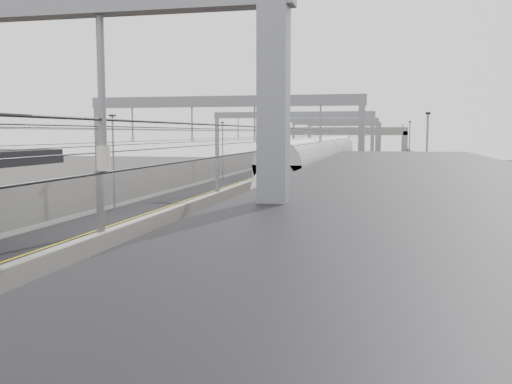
% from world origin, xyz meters
% --- Properties ---
extents(platform_left, '(4.00, 120.00, 1.00)m').
position_xyz_m(platform_left, '(-8.00, 45.00, 0.50)').
color(platform_left, black).
rests_on(platform_left, ground).
extents(platform_right, '(4.00, 120.00, 1.00)m').
position_xyz_m(platform_right, '(8.00, 45.00, 0.50)').
color(platform_right, black).
rests_on(platform_right, ground).
extents(tracks, '(11.40, 140.00, 0.20)m').
position_xyz_m(tracks, '(0.00, 45.00, 0.05)').
color(tracks, black).
rests_on(tracks, ground).
extents(overhead_line, '(13.00, 140.00, 6.60)m').
position_xyz_m(overhead_line, '(0.00, 51.62, 6.14)').
color(overhead_line, gray).
rests_on(overhead_line, platform_left).
extents(canopy_right, '(4.40, 30.00, 4.24)m').
position_xyz_m(canopy_right, '(8.03, 2.99, 5.09)').
color(canopy_right, black).
rests_on(canopy_right, platform_right).
extents(overbridge, '(22.00, 2.20, 6.90)m').
position_xyz_m(overbridge, '(0.00, 100.00, 5.31)').
color(overbridge, slate).
rests_on(overbridge, ground).
extents(wall_left, '(0.30, 120.00, 3.20)m').
position_xyz_m(wall_left, '(-11.20, 45.00, 1.60)').
color(wall_left, slate).
rests_on(wall_left, ground).
extents(wall_right, '(0.30, 120.00, 3.20)m').
position_xyz_m(wall_right, '(11.20, 45.00, 1.60)').
color(wall_right, slate).
rests_on(wall_right, ground).
extents(train, '(2.80, 50.96, 4.42)m').
position_xyz_m(train, '(1.50, 48.66, 2.16)').
color(train, maroon).
rests_on(train, ground).
extents(signal_green, '(0.32, 0.32, 3.48)m').
position_xyz_m(signal_green, '(-5.20, 66.55, 2.42)').
color(signal_green, black).
rests_on(signal_green, ground).
extents(signal_red_near, '(0.32, 0.32, 3.48)m').
position_xyz_m(signal_red_near, '(3.20, 70.07, 2.42)').
color(signal_red_near, black).
rests_on(signal_red_near, ground).
extents(signal_red_far, '(0.32, 0.32, 3.48)m').
position_xyz_m(signal_red_far, '(5.40, 68.65, 2.42)').
color(signal_red_far, black).
rests_on(signal_red_far, ground).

